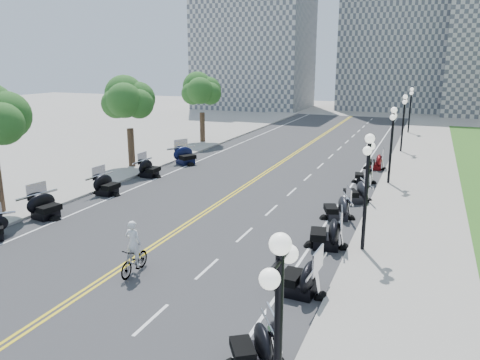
% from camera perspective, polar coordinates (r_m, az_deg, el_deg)
% --- Properties ---
extents(ground, '(160.00, 160.00, 0.00)m').
position_cam_1_polar(ground, '(20.22, -12.31, -9.10)').
color(ground, gray).
extents(road, '(16.00, 90.00, 0.01)m').
position_cam_1_polar(road, '(28.50, -0.98, -1.81)').
color(road, '#333335').
rests_on(road, ground).
extents(centerline_yellow_a, '(0.12, 90.00, 0.00)m').
position_cam_1_polar(centerline_yellow_a, '(28.54, -1.20, -1.77)').
color(centerline_yellow_a, yellow).
rests_on(centerline_yellow_a, road).
extents(centerline_yellow_b, '(0.12, 90.00, 0.00)m').
position_cam_1_polar(centerline_yellow_b, '(28.45, -0.76, -1.82)').
color(centerline_yellow_b, yellow).
rests_on(centerline_yellow_b, road).
extents(edge_line_north, '(0.12, 90.00, 0.00)m').
position_cam_1_polar(edge_line_north, '(26.74, 11.76, -3.19)').
color(edge_line_north, white).
rests_on(edge_line_north, road).
extents(edge_line_south, '(0.12, 90.00, 0.00)m').
position_cam_1_polar(edge_line_south, '(31.48, -11.76, -0.53)').
color(edge_line_south, white).
rests_on(edge_line_south, road).
extents(lane_dash_5, '(0.12, 2.00, 0.00)m').
position_cam_1_polar(lane_dash_5, '(15.65, -10.76, -16.35)').
color(lane_dash_5, white).
rests_on(lane_dash_5, road).
extents(lane_dash_6, '(0.12, 2.00, 0.00)m').
position_cam_1_polar(lane_dash_6, '(18.71, -4.04, -10.74)').
color(lane_dash_6, white).
rests_on(lane_dash_6, road).
extents(lane_dash_7, '(0.12, 2.00, 0.00)m').
position_cam_1_polar(lane_dash_7, '(22.08, 0.56, -6.68)').
color(lane_dash_7, white).
rests_on(lane_dash_7, road).
extents(lane_dash_8, '(0.12, 2.00, 0.00)m').
position_cam_1_polar(lane_dash_8, '(25.63, 3.86, -3.69)').
color(lane_dash_8, white).
rests_on(lane_dash_8, road).
extents(lane_dash_9, '(0.12, 2.00, 0.00)m').
position_cam_1_polar(lane_dash_9, '(29.29, 6.34, -1.43)').
color(lane_dash_9, white).
rests_on(lane_dash_9, road).
extents(lane_dash_10, '(0.12, 2.00, 0.00)m').
position_cam_1_polar(lane_dash_10, '(33.04, 8.25, 0.33)').
color(lane_dash_10, white).
rests_on(lane_dash_10, road).
extents(lane_dash_11, '(0.12, 2.00, 0.00)m').
position_cam_1_polar(lane_dash_11, '(36.83, 9.77, 1.72)').
color(lane_dash_11, white).
rests_on(lane_dash_11, road).
extents(lane_dash_12, '(0.12, 2.00, 0.00)m').
position_cam_1_polar(lane_dash_12, '(40.67, 11.01, 2.85)').
color(lane_dash_12, white).
rests_on(lane_dash_12, road).
extents(lane_dash_13, '(0.12, 2.00, 0.00)m').
position_cam_1_polar(lane_dash_13, '(44.54, 12.04, 3.79)').
color(lane_dash_13, white).
rests_on(lane_dash_13, road).
extents(lane_dash_14, '(0.12, 2.00, 0.00)m').
position_cam_1_polar(lane_dash_14, '(48.42, 12.90, 4.57)').
color(lane_dash_14, white).
rests_on(lane_dash_14, road).
extents(lane_dash_15, '(0.12, 2.00, 0.00)m').
position_cam_1_polar(lane_dash_15, '(52.33, 13.64, 5.24)').
color(lane_dash_15, white).
rests_on(lane_dash_15, road).
extents(lane_dash_16, '(0.12, 2.00, 0.00)m').
position_cam_1_polar(lane_dash_16, '(56.24, 14.27, 5.82)').
color(lane_dash_16, white).
rests_on(lane_dash_16, road).
extents(lane_dash_17, '(0.12, 2.00, 0.00)m').
position_cam_1_polar(lane_dash_17, '(60.17, 14.82, 6.31)').
color(lane_dash_17, white).
rests_on(lane_dash_17, road).
extents(lane_dash_18, '(0.12, 2.00, 0.00)m').
position_cam_1_polar(lane_dash_18, '(64.11, 15.31, 6.75)').
color(lane_dash_18, white).
rests_on(lane_dash_18, road).
extents(lane_dash_19, '(0.12, 2.00, 0.00)m').
position_cam_1_polar(lane_dash_19, '(68.05, 15.74, 7.14)').
color(lane_dash_19, white).
rests_on(lane_dash_19, road).
extents(sidewalk_north, '(5.00, 90.00, 0.15)m').
position_cam_1_polar(sidewalk_north, '(26.37, 20.56, -3.94)').
color(sidewalk_north, '#9E9991').
rests_on(sidewalk_north, ground).
extents(sidewalk_south, '(5.00, 90.00, 0.15)m').
position_cam_1_polar(sidewalk_south, '(33.88, -17.54, 0.26)').
color(sidewalk_south, '#9E9991').
rests_on(sidewalk_south, ground).
extents(distant_block_a, '(18.00, 14.00, 26.00)m').
position_cam_1_polar(distant_block_a, '(82.51, 1.79, 17.87)').
color(distant_block_a, gray).
rests_on(distant_block_a, ground).
extents(distant_block_b, '(16.00, 12.00, 30.00)m').
position_cam_1_polar(distant_block_b, '(83.74, 18.42, 18.50)').
color(distant_block_b, gray).
rests_on(distant_block_b, ground).
extents(street_lamp_2, '(0.50, 1.20, 4.90)m').
position_cam_1_polar(street_lamp_2, '(20.01, 15.11, -1.62)').
color(street_lamp_2, black).
rests_on(street_lamp_2, sidewalk_north).
extents(street_lamp_3, '(0.50, 1.20, 4.90)m').
position_cam_1_polar(street_lamp_3, '(31.69, 17.95, 3.96)').
color(street_lamp_3, black).
rests_on(street_lamp_3, sidewalk_north).
extents(street_lamp_4, '(0.50, 1.20, 4.90)m').
position_cam_1_polar(street_lamp_4, '(43.55, 19.25, 6.52)').
color(street_lamp_4, black).
rests_on(street_lamp_4, sidewalk_north).
extents(street_lamp_5, '(0.50, 1.20, 4.90)m').
position_cam_1_polar(street_lamp_5, '(55.47, 20.01, 7.98)').
color(street_lamp_5, black).
rests_on(street_lamp_5, sidewalk_north).
extents(tree_3, '(4.80, 4.80, 9.20)m').
position_cam_1_polar(tree_3, '(35.95, -13.41, 8.89)').
color(tree_3, '#235619').
rests_on(tree_3, sidewalk_south).
extents(tree_4, '(4.80, 4.80, 9.20)m').
position_cam_1_polar(tree_4, '(46.22, -4.68, 10.36)').
color(tree_4, '#235619').
rests_on(tree_4, sidewalk_south).
extents(motorcycle_n_4, '(2.46, 2.46, 1.24)m').
position_cam_1_polar(motorcycle_n_4, '(13.19, 1.59, -19.34)').
color(motorcycle_n_4, black).
rests_on(motorcycle_n_4, road).
extents(motorcycle_n_5, '(2.17, 2.17, 1.45)m').
position_cam_1_polar(motorcycle_n_5, '(16.67, 7.38, -11.42)').
color(motorcycle_n_5, black).
rests_on(motorcycle_n_5, road).
extents(motorcycle_n_6, '(2.50, 2.50, 1.49)m').
position_cam_1_polar(motorcycle_n_6, '(20.73, 10.48, -6.20)').
color(motorcycle_n_6, black).
rests_on(motorcycle_n_6, road).
extents(motorcycle_n_7, '(2.53, 2.53, 1.37)m').
position_cam_1_polar(motorcycle_n_7, '(24.52, 11.76, -3.16)').
color(motorcycle_n_7, black).
rests_on(motorcycle_n_7, road).
extents(motorcycle_n_8, '(2.68, 2.68, 1.42)m').
position_cam_1_polar(motorcycle_n_8, '(27.62, 14.04, -1.26)').
color(motorcycle_n_8, black).
rests_on(motorcycle_n_8, road).
extents(motorcycle_n_9, '(2.02, 2.02, 1.25)m').
position_cam_1_polar(motorcycle_n_9, '(32.17, 14.86, 0.73)').
color(motorcycle_n_9, black).
rests_on(motorcycle_n_9, road).
extents(motorcycle_n_10, '(2.03, 2.03, 1.33)m').
position_cam_1_polar(motorcycle_n_10, '(36.45, 16.12, 2.28)').
color(motorcycle_n_10, '#590A0C').
rests_on(motorcycle_n_10, road).
extents(motorcycle_s_6, '(2.42, 2.42, 1.46)m').
position_cam_1_polar(motorcycle_s_6, '(26.15, -22.69, -2.79)').
color(motorcycle_s_6, black).
rests_on(motorcycle_s_6, road).
extents(motorcycle_s_7, '(2.14, 2.14, 1.40)m').
position_cam_1_polar(motorcycle_s_7, '(29.47, -15.95, -0.42)').
color(motorcycle_s_7, black).
rests_on(motorcycle_s_7, road).
extents(motorcycle_s_8, '(1.99, 1.99, 1.38)m').
position_cam_1_polar(motorcycle_s_8, '(33.32, -11.01, 1.53)').
color(motorcycle_s_8, black).
rests_on(motorcycle_s_8, road).
extents(motorcycle_s_9, '(3.00, 3.00, 1.55)m').
position_cam_1_polar(motorcycle_s_9, '(37.00, -6.68, 3.09)').
color(motorcycle_s_9, black).
rests_on(motorcycle_s_9, road).
extents(bicycle, '(0.60, 1.85, 1.10)m').
position_cam_1_polar(bicycle, '(18.53, -12.76, -9.52)').
color(bicycle, '#A51414').
rests_on(bicycle, road).
extents(cyclist_rider, '(0.65, 0.43, 1.79)m').
position_cam_1_polar(cyclist_rider, '(18.00, -13.01, -5.30)').
color(cyclist_rider, silver).
rests_on(cyclist_rider, bicycle).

